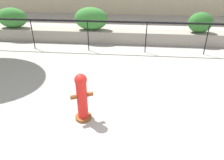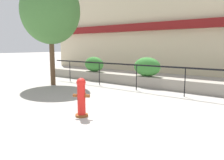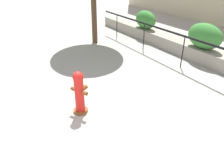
% 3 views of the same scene
% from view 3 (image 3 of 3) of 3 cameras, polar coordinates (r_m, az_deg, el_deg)
% --- Properties ---
extents(hedge_bush_0, '(1.32, 0.61, 0.84)m').
position_cam_3_polar(hedge_bush_0, '(10.95, 8.75, 15.32)').
color(hedge_bush_0, '#387F33').
rests_on(hedge_bush_0, planter_wall_low).
extents(hedge_bush_1, '(1.38, 0.70, 0.91)m').
position_cam_3_polar(hedge_bush_1, '(8.65, 23.04, 10.52)').
color(hedge_bush_1, '#387F33').
rests_on(hedge_bush_1, planter_wall_low).
extents(fire_hydrant, '(0.47, 0.48, 1.08)m').
position_cam_3_polar(fire_hydrant, '(5.18, -8.52, -3.16)').
color(fire_hydrant, brown).
rests_on(fire_hydrant, ground).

